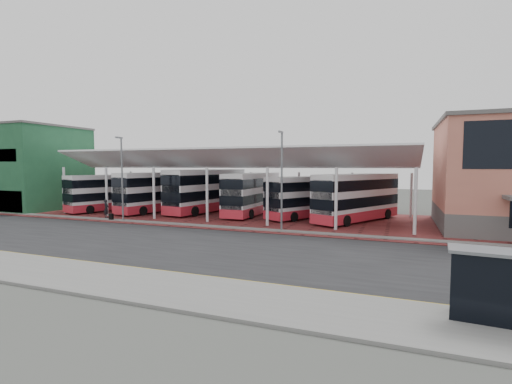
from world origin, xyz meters
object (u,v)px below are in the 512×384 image
bus_1 (159,192)px  bus_3 (253,194)px  bus_2 (207,191)px  bus_shelter (507,280)px  bus_4 (308,197)px  bus_0 (111,193)px  pedestrian (106,209)px  bus_5 (357,198)px

bus_1 → bus_3: size_ratio=1.03×
bus_2 → bus_shelter: bearing=-34.8°
bus_4 → bus_3: bearing=-152.9°
bus_0 → pedestrian: bearing=-34.6°
bus_0 → pedestrian: size_ratio=5.61×
bus_3 → bus_shelter: 29.69m
bus_1 → bus_2: 5.64m
bus_1 → bus_2: size_ratio=0.93×
bus_2 → bus_3: size_ratio=1.11×
bus_0 → bus_2: bearing=30.6°
bus_4 → bus_shelter: size_ratio=3.25×
pedestrian → bus_3: bearing=-81.0°
bus_3 → bus_2: bearing=179.5°
bus_0 → bus_1: 6.08m
bus_5 → pedestrian: bus_5 is taller
bus_0 → bus_shelter: bearing=-13.7°
bus_3 → bus_5: size_ratio=1.00×
bus_shelter → bus_0: bearing=154.5°
bus_2 → pedestrian: bearing=-121.6°
bus_shelter → bus_5: bearing=112.5°
bus_4 → bus_shelter: bearing=-33.2°
bus_1 → bus_4: bearing=15.2°
bus_5 → pedestrian: size_ratio=5.81×
bus_5 → bus_1: bearing=-151.8°
bus_0 → bus_5: size_ratio=0.97×
bus_1 → bus_2: bus_2 is taller
bus_1 → bus_5: size_ratio=1.04×
bus_3 → bus_4: bus_3 is taller
bus_3 → pedestrian: size_ratio=5.83×
bus_3 → bus_4: bearing=-1.6°
bus_4 → pedestrian: bearing=-128.5°
pedestrian → bus_shelter: 34.69m
bus_0 → bus_shelter: 40.93m
bus_0 → bus_3: 17.26m
bus_0 → bus_1: size_ratio=0.93×
pedestrian → bus_2: bearing=-64.3°
bus_0 → bus_4: (23.30, 2.42, -0.01)m
bus_5 → pedestrian: (-23.98, -6.92, -1.30)m
bus_3 → pedestrian: (-12.83, -7.97, -1.29)m
bus_3 → bus_5: (11.15, -1.06, 0.01)m
bus_4 → bus_shelter: (11.97, -23.19, -0.52)m
bus_4 → pedestrian: size_ratio=5.36×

